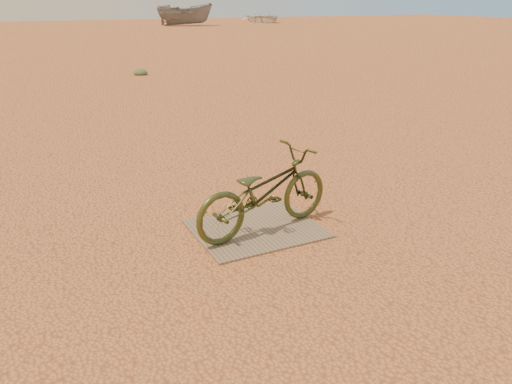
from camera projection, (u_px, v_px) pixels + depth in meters
name	position (u px, v px, depth m)	size (l,w,h in m)	color
ground	(259.00, 258.00, 4.84)	(120.00, 120.00, 0.00)	#D58244
plywood_board	(256.00, 229.00, 5.44)	(1.33, 1.10, 0.02)	#846B55
bicycle	(264.00, 192.00, 5.24)	(0.58, 1.67, 0.88)	#3E4720
boat_mid_right	(185.00, 15.00, 45.82)	(1.91, 5.07, 1.96)	slate
boat_far_right	(264.00, 17.00, 52.33)	(3.58, 5.01, 1.04)	silver
kale_b	(141.00, 75.00, 16.48)	(0.45, 0.45, 0.25)	#526745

